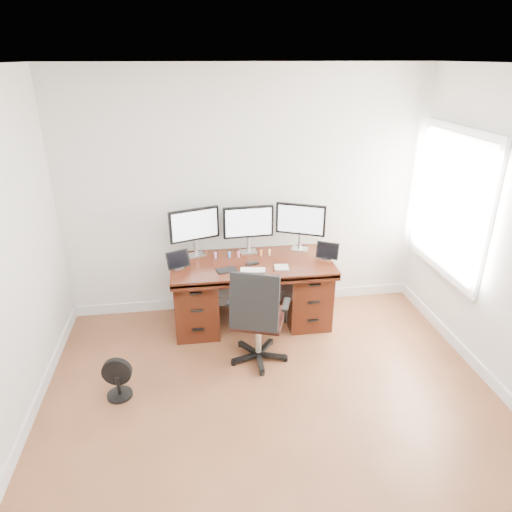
{
  "coord_description": "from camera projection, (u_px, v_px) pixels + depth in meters",
  "views": [
    {
      "loc": [
        -0.6,
        -2.55,
        2.75
      ],
      "look_at": [
        0.0,
        1.5,
        0.95
      ],
      "focal_mm": 32.0,
      "sensor_mm": 36.0,
      "label": 1
    }
  ],
  "objects": [
    {
      "name": "ground",
      "position": [
        284.0,
        447.0,
        3.49
      ],
      "size": [
        4.5,
        4.5,
        0.0
      ],
      "primitive_type": "plane",
      "color": "brown",
      "rests_on": "ground"
    },
    {
      "name": "back_wall",
      "position": [
        246.0,
        195.0,
        4.99
      ],
      "size": [
        4.0,
        0.1,
        2.7
      ],
      "primitive_type": "cube",
      "color": "white",
      "rests_on": "ground"
    },
    {
      "name": "desk",
      "position": [
        252.0,
        290.0,
        4.99
      ],
      "size": [
        1.7,
        0.8,
        0.75
      ],
      "color": "#40180C",
      "rests_on": "ground"
    },
    {
      "name": "office_chair",
      "position": [
        258.0,
        332.0,
        4.35
      ],
      "size": [
        0.68,
        0.68,
        1.01
      ],
      "rotation": [
        0.0,
        0.0,
        -0.33
      ],
      "color": "black",
      "rests_on": "ground"
    },
    {
      "name": "floor_fan",
      "position": [
        118.0,
        379.0,
        3.94
      ],
      "size": [
        0.26,
        0.22,
        0.38
      ],
      "rotation": [
        0.0,
        0.0,
        -0.11
      ],
      "color": "black",
      "rests_on": "ground"
    },
    {
      "name": "monitor_left",
      "position": [
        194.0,
        226.0,
        4.85
      ],
      "size": [
        0.53,
        0.21,
        0.53
      ],
      "rotation": [
        0.0,
        0.0,
        0.32
      ],
      "color": "silver",
      "rests_on": "desk"
    },
    {
      "name": "monitor_center",
      "position": [
        248.0,
        224.0,
        4.93
      ],
      "size": [
        0.55,
        0.15,
        0.53
      ],
      "rotation": [
        0.0,
        0.0,
        0.06
      ],
      "color": "silver",
      "rests_on": "desk"
    },
    {
      "name": "monitor_right",
      "position": [
        301.0,
        221.0,
        5.01
      ],
      "size": [
        0.51,
        0.26,
        0.53
      ],
      "rotation": [
        0.0,
        0.0,
        -0.44
      ],
      "color": "silver",
      "rests_on": "desk"
    },
    {
      "name": "tablet_left",
      "position": [
        178.0,
        261.0,
        4.64
      ],
      "size": [
        0.25,
        0.15,
        0.19
      ],
      "rotation": [
        0.0,
        0.0,
        0.4
      ],
      "color": "silver",
      "rests_on": "desk"
    },
    {
      "name": "tablet_right",
      "position": [
        328.0,
        252.0,
        4.85
      ],
      "size": [
        0.24,
        0.17,
        0.19
      ],
      "rotation": [
        0.0,
        0.0,
        -0.49
      ],
      "color": "silver",
      "rests_on": "desk"
    },
    {
      "name": "keyboard",
      "position": [
        253.0,
        270.0,
        4.62
      ],
      "size": [
        0.27,
        0.15,
        0.01
      ],
      "primitive_type": "cube",
      "rotation": [
        0.0,
        0.0,
        -0.16
      ],
      "color": "silver",
      "rests_on": "desk"
    },
    {
      "name": "trackpad",
      "position": [
        282.0,
        267.0,
        4.69
      ],
      "size": [
        0.16,
        0.16,
        0.01
      ],
      "primitive_type": "cube",
      "rotation": [
        0.0,
        0.0,
        -0.12
      ],
      "color": "silver",
      "rests_on": "desk"
    },
    {
      "name": "drawing_tablet",
      "position": [
        227.0,
        270.0,
        4.63
      ],
      "size": [
        0.23,
        0.18,
        0.01
      ],
      "primitive_type": "cube",
      "rotation": [
        0.0,
        0.0,
        0.26
      ],
      "color": "black",
      "rests_on": "desk"
    },
    {
      "name": "phone",
      "position": [
        252.0,
        263.0,
        4.77
      ],
      "size": [
        0.14,
        0.1,
        0.01
      ],
      "primitive_type": "cube",
      "rotation": [
        0.0,
        0.0,
        0.24
      ],
      "color": "black",
      "rests_on": "desk"
    },
    {
      "name": "figurine_purple",
      "position": [
        216.0,
        255.0,
        4.89
      ],
      "size": [
        0.03,
        0.03,
        0.07
      ],
      "color": "#B475E7",
      "rests_on": "desk"
    },
    {
      "name": "figurine_blue",
      "position": [
        229.0,
        254.0,
        4.91
      ],
      "size": [
        0.03,
        0.03,
        0.07
      ],
      "color": "#5689F1",
      "rests_on": "desk"
    },
    {
      "name": "figurine_pink",
      "position": [
        239.0,
        254.0,
        4.92
      ],
      "size": [
        0.03,
        0.03,
        0.07
      ],
      "color": "pink",
      "rests_on": "desk"
    },
    {
      "name": "figurine_orange",
      "position": [
        261.0,
        252.0,
        4.96
      ],
      "size": [
        0.03,
        0.03,
        0.07
      ],
      "color": "#FB913B",
      "rests_on": "desk"
    },
    {
      "name": "figurine_yellow",
      "position": [
        269.0,
        252.0,
        4.97
      ],
      "size": [
        0.03,
        0.03,
        0.07
      ],
      "color": "#DDD374",
      "rests_on": "desk"
    }
  ]
}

